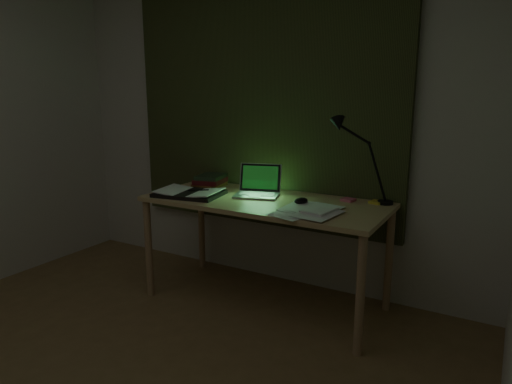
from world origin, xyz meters
TOP-DOWN VIEW (x-y plane):
  - wall_back at (0.00, 2.00)m, footprint 3.50×0.00m
  - curtain at (0.00, 1.96)m, footprint 2.20×0.06m
  - desk at (0.26, 1.56)m, footprint 1.63×0.71m
  - laptop at (0.16, 1.62)m, footprint 0.38×0.41m
  - open_textbook at (-0.26, 1.42)m, footprint 0.49×0.39m
  - book_stack at (-0.32, 1.74)m, footprint 0.24×0.27m
  - loose_papers at (0.65, 1.46)m, footprint 0.36×0.38m
  - mouse at (0.51, 1.59)m, footprint 0.10×0.12m
  - sticky_yellow at (0.94, 1.84)m, footprint 0.10×0.10m
  - sticky_pink at (0.75, 1.81)m, footprint 0.09×0.09m
  - desk_lamp at (0.99, 1.85)m, footprint 0.42×0.36m

SIDE VIEW (x-z plane):
  - desk at x=0.26m, z-range 0.00..0.74m
  - sticky_pink at x=0.75m, z-range 0.74..0.76m
  - sticky_yellow at x=0.94m, z-range 0.74..0.76m
  - loose_papers at x=0.65m, z-range 0.74..0.76m
  - open_textbook at x=-0.26m, z-range 0.74..0.78m
  - mouse at x=0.51m, z-range 0.74..0.78m
  - book_stack at x=-0.32m, z-range 0.74..0.84m
  - laptop at x=0.16m, z-range 0.74..0.96m
  - desk_lamp at x=0.99m, z-range 0.74..1.28m
  - wall_back at x=0.00m, z-range 0.00..2.50m
  - curtain at x=0.00m, z-range 0.45..2.45m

